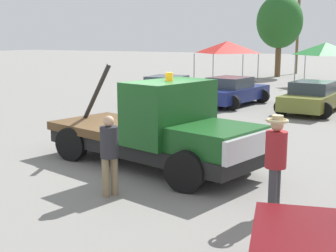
{
  "coord_description": "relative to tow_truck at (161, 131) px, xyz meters",
  "views": [
    {
      "loc": [
        5.65,
        -9.94,
        3.19
      ],
      "look_at": [
        0.5,
        0.0,
        1.05
      ],
      "focal_mm": 50.0,
      "sensor_mm": 36.0,
      "label": 1
    }
  ],
  "objects": [
    {
      "name": "traffic_cone",
      "position": [
        -1.25,
        4.98,
        -0.68
      ],
      "size": [
        0.4,
        0.4,
        0.55
      ],
      "color": "black",
      "rests_on": "ground"
    },
    {
      "name": "parked_car_navy",
      "position": [
        -2.15,
        11.08,
        -0.28
      ],
      "size": [
        2.88,
        4.62,
        1.34
      ],
      "rotation": [
        0.0,
        0.0,
        1.41
      ],
      "color": "navy",
      "rests_on": "ground"
    },
    {
      "name": "canopy_tent_red",
      "position": [
        -6.01,
        20.82,
        1.56
      ],
      "size": [
        3.49,
        3.49,
        2.91
      ],
      "color": "#9E9EA3",
      "rests_on": "ground"
    },
    {
      "name": "utility_pole",
      "position": [
        -3.67,
        31.85,
        4.5
      ],
      "size": [
        2.2,
        0.24,
        10.34
      ],
      "color": "brown",
      "rests_on": "ground"
    },
    {
      "name": "ground_plane",
      "position": [
        -0.35,
        0.09,
        -0.93
      ],
      "size": [
        160.0,
        160.0,
        0.0
      ],
      "primitive_type": "plane",
      "color": "gray"
    },
    {
      "name": "person_at_hood",
      "position": [
        0.07,
        -2.31,
        0.03
      ],
      "size": [
        0.37,
        0.37,
        1.66
      ],
      "rotation": [
        0.0,
        0.0,
        5.84
      ],
      "color": "#847051",
      "rests_on": "ground"
    },
    {
      "name": "canopy_tent_green",
      "position": [
        0.34,
        21.63,
        1.5
      ],
      "size": [
        3.14,
        3.14,
        2.84
      ],
      "color": "#9E9EA3",
      "rests_on": "ground"
    },
    {
      "name": "tow_truck",
      "position": [
        0.0,
        0.0,
        0.0
      ],
      "size": [
        6.17,
        3.43,
        2.51
      ],
      "rotation": [
        0.0,
        0.0,
        -0.25
      ],
      "color": "black",
      "rests_on": "ground"
    },
    {
      "name": "parked_car_olive",
      "position": [
        1.7,
        10.68,
        -0.28
      ],
      "size": [
        2.64,
        4.72,
        1.34
      ],
      "rotation": [
        0.0,
        0.0,
        1.48
      ],
      "color": "olive",
      "rests_on": "ground"
    },
    {
      "name": "parked_car_silver",
      "position": [
        -5.14,
        10.35,
        -0.28
      ],
      "size": [
        2.6,
        4.38,
        1.34
      ],
      "rotation": [
        0.0,
        0.0,
        1.63
      ],
      "color": "#B7B7BC",
      "rests_on": "ground"
    },
    {
      "name": "tree_left",
      "position": [
        -4.33,
        28.12,
        3.44
      ],
      "size": [
        3.65,
        3.65,
        6.51
      ],
      "color": "brown",
      "rests_on": "ground"
    },
    {
      "name": "person_near_truck",
      "position": [
        3.26,
        -1.67,
        0.14
      ],
      "size": [
        0.4,
        0.4,
        1.82
      ],
      "rotation": [
        0.0,
        0.0,
        3.11
      ],
      "color": "#38383D",
      "rests_on": "ground"
    }
  ]
}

